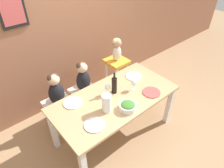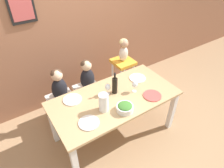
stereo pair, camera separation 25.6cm
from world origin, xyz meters
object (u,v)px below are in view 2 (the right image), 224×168
Objects in this scene: dinner_plate_front_left at (89,123)px; dinner_plate_front_right at (152,96)px; person_child_center at (87,75)px; chair_right_highchair at (123,69)px; person_baby_right at (124,48)px; paper_towel_roll at (104,102)px; dinner_plate_back_right at (137,78)px; salad_bowl_large at (125,107)px; wine_glass_near at (135,85)px; chair_far_left at (62,102)px; wine_bottle at (115,85)px; wine_glass_far at (108,87)px; dinner_plate_back_left at (72,99)px; person_child_left at (59,85)px; chair_far_center at (89,92)px.

dinner_plate_front_left is 0.93m from dinner_plate_front_right.
chair_right_highchair is at bearing -0.10° from person_child_center.
person_baby_right is at bearing 0.04° from person_child_center.
dinner_plate_back_right is (0.76, 0.29, -0.11)m from paper_towel_roll.
dinner_plate_front_left is 1.00× the size of dinner_plate_back_right.
salad_bowl_large reaches higher than dinner_plate_back_right.
salad_bowl_large is (-0.33, -0.22, -0.07)m from wine_glass_near.
person_baby_right is 1.15m from salad_bowl_large.
wine_glass_near is 0.68× the size of dinner_plate_back_right.
chair_far_left is at bearing 139.02° from wine_glass_near.
wine_bottle is 0.52m from dinner_plate_front_right.
chair_far_left is 1.36m from dinner_plate_front_right.
person_baby_right is 0.87m from wine_glass_far.
salad_bowl_large is 0.70m from dinner_plate_back_left.
chair_right_highchair is 3.14× the size of paper_towel_roll.
dinner_plate_back_left is (-0.54, 0.18, -0.12)m from wine_bottle.
salad_bowl_large is at bearing -7.52° from dinner_plate_front_left.
person_baby_right is 0.97m from dinner_plate_front_right.
dinner_plate_back_right is at bearing -100.74° from chair_right_highchair.
wine_glass_near is 0.37m from wine_glass_far.
dinner_plate_back_right is (1.02, 0.38, 0.00)m from dinner_plate_front_left.
wine_glass_near reaches higher than dinner_plate_front_left.
chair_far_left is at bearing 109.69° from paper_towel_roll.
dinner_plate_back_right is at bearing -40.30° from person_child_center.
dinner_plate_back_left is at bearing -85.68° from chair_far_left.
person_child_left reaches higher than wine_glass_far.
person_child_left reaches higher than dinner_plate_front_left.
wine_glass_far is (-0.33, 0.15, 0.00)m from wine_glass_near.
chair_right_highchair is 4.57× the size of wine_glass_near.
person_child_center is 2.43× the size of salad_bowl_large.
dinner_plate_back_right is at bearing 10.34° from wine_bottle.
chair_far_center is 2.79× the size of wine_glass_far.
person_child_center reaches higher than dinner_plate_back_left.
wine_glass_far is 0.49m from dinner_plate_back_left.
salad_bowl_large is (-0.09, -0.35, -0.07)m from wine_bottle.
wine_glass_near is at bearing 7.90° from paper_towel_roll.
wine_glass_far is at bearing -49.11° from chair_far_left.
dinner_plate_front_left is (-0.79, -0.16, -0.11)m from wine_glass_near.
chair_right_highchair is at bearing 55.23° from salad_bowl_large.
chair_far_left is 2.19× the size of salad_bowl_large.
paper_towel_roll is (-0.85, -0.78, 0.26)m from chair_right_highchair.
dinner_plate_back_left is (-1.10, -0.40, 0.15)m from chair_right_highchair.
wine_glass_far is at bearing -87.48° from person_child_center.
wine_glass_far is (-0.09, 0.03, -0.01)m from wine_bottle.
salad_bowl_large is (0.01, -0.38, -0.07)m from wine_glass_far.
wine_bottle is 0.36m from paper_towel_roll.
paper_towel_roll is 0.82m from dinner_plate_back_right.
person_child_left is at bearing 138.97° from wine_glass_near.
dinner_plate_front_left is at bearing -141.90° from chair_right_highchair.
chair_far_center is at bearing 91.97° from salad_bowl_large.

